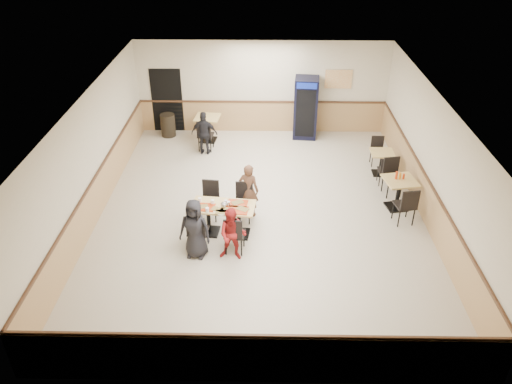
{
  "coord_description": "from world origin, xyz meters",
  "views": [
    {
      "loc": [
        0.06,
        -10.38,
        6.9
      ],
      "look_at": [
        -0.11,
        -0.5,
        0.92
      ],
      "focal_mm": 35.0,
      "sensor_mm": 36.0,
      "label": 1
    }
  ],
  "objects_px": {
    "diner_woman_right": "(233,235)",
    "side_table_near": "(399,189)",
    "diner_woman_left": "(195,229)",
    "diner_man_opposite": "(249,190)",
    "trash_bin": "(168,125)",
    "main_table": "(224,215)",
    "pepsi_cooler": "(306,108)",
    "side_table_far": "(381,159)",
    "lone_diner": "(204,133)",
    "back_table": "(208,125)"
  },
  "relations": [
    {
      "from": "diner_woman_right",
      "to": "lone_diner",
      "type": "bearing_deg",
      "value": 110.14
    },
    {
      "from": "lone_diner",
      "to": "diner_woman_right",
      "type": "bearing_deg",
      "value": 108.23
    },
    {
      "from": "main_table",
      "to": "diner_man_opposite",
      "type": "height_order",
      "value": "diner_man_opposite"
    },
    {
      "from": "main_table",
      "to": "pepsi_cooler",
      "type": "distance_m",
      "value": 5.92
    },
    {
      "from": "side_table_far",
      "to": "trash_bin",
      "type": "xyz_separation_m",
      "value": [
        -6.42,
        2.47,
        -0.08
      ]
    },
    {
      "from": "lone_diner",
      "to": "pepsi_cooler",
      "type": "bearing_deg",
      "value": -151.54
    },
    {
      "from": "diner_woman_left",
      "to": "side_table_near",
      "type": "bearing_deg",
      "value": 32.44
    },
    {
      "from": "trash_bin",
      "to": "main_table",
      "type": "bearing_deg",
      "value": -67.79
    },
    {
      "from": "back_table",
      "to": "diner_woman_left",
      "type": "bearing_deg",
      "value": -86.86
    },
    {
      "from": "side_table_far",
      "to": "diner_woman_right",
      "type": "bearing_deg",
      "value": -135.65
    },
    {
      "from": "diner_woman_right",
      "to": "side_table_near",
      "type": "distance_m",
      "value": 4.53
    },
    {
      "from": "side_table_near",
      "to": "pepsi_cooler",
      "type": "xyz_separation_m",
      "value": [
        -2.05,
        4.27,
        0.44
      ]
    },
    {
      "from": "diner_woman_left",
      "to": "side_table_near",
      "type": "height_order",
      "value": "diner_woman_left"
    },
    {
      "from": "main_table",
      "to": "back_table",
      "type": "bearing_deg",
      "value": 106.02
    },
    {
      "from": "diner_woman_left",
      "to": "trash_bin",
      "type": "xyz_separation_m",
      "value": [
        -1.66,
        6.24,
        -0.33
      ]
    },
    {
      "from": "trash_bin",
      "to": "pepsi_cooler",
      "type": "bearing_deg",
      "value": 0.55
    },
    {
      "from": "main_table",
      "to": "diner_man_opposite",
      "type": "relative_size",
      "value": 1.08
    },
    {
      "from": "diner_man_opposite",
      "to": "side_table_near",
      "type": "distance_m",
      "value": 3.75
    },
    {
      "from": "lone_diner",
      "to": "pepsi_cooler",
      "type": "relative_size",
      "value": 0.69
    },
    {
      "from": "side_table_near",
      "to": "trash_bin",
      "type": "xyz_separation_m",
      "value": [
        -6.49,
        4.23,
        -0.17
      ]
    },
    {
      "from": "lone_diner",
      "to": "side_table_far",
      "type": "bearing_deg",
      "value": 172.3
    },
    {
      "from": "diner_woman_left",
      "to": "side_table_far",
      "type": "xyz_separation_m",
      "value": [
        4.76,
        3.77,
        -0.24
      ]
    },
    {
      "from": "main_table",
      "to": "diner_woman_right",
      "type": "relative_size",
      "value": 1.21
    },
    {
      "from": "diner_man_opposite",
      "to": "pepsi_cooler",
      "type": "relative_size",
      "value": 0.71
    },
    {
      "from": "side_table_far",
      "to": "back_table",
      "type": "distance_m",
      "value": 5.51
    },
    {
      "from": "back_table",
      "to": "pepsi_cooler",
      "type": "distance_m",
      "value": 3.16
    },
    {
      "from": "main_table",
      "to": "back_table",
      "type": "relative_size",
      "value": 1.79
    },
    {
      "from": "diner_woman_right",
      "to": "pepsi_cooler",
      "type": "distance_m",
      "value": 6.67
    },
    {
      "from": "main_table",
      "to": "diner_woman_left",
      "type": "relative_size",
      "value": 1.08
    },
    {
      "from": "diner_woman_left",
      "to": "diner_man_opposite",
      "type": "height_order",
      "value": "diner_woman_left"
    },
    {
      "from": "side_table_far",
      "to": "trash_bin",
      "type": "distance_m",
      "value": 6.88
    },
    {
      "from": "lone_diner",
      "to": "main_table",
      "type": "bearing_deg",
      "value": 107.46
    },
    {
      "from": "diner_man_opposite",
      "to": "back_table",
      "type": "height_order",
      "value": "diner_man_opposite"
    },
    {
      "from": "lone_diner",
      "to": "pepsi_cooler",
      "type": "xyz_separation_m",
      "value": [
        3.11,
        1.31,
        0.31
      ]
    },
    {
      "from": "diner_woman_left",
      "to": "pepsi_cooler",
      "type": "distance_m",
      "value": 6.87
    },
    {
      "from": "side_table_near",
      "to": "pepsi_cooler",
      "type": "bearing_deg",
      "value": 115.61
    },
    {
      "from": "diner_woman_left",
      "to": "back_table",
      "type": "relative_size",
      "value": 1.67
    },
    {
      "from": "diner_woman_left",
      "to": "pepsi_cooler",
      "type": "relative_size",
      "value": 0.71
    },
    {
      "from": "lone_diner",
      "to": "diner_man_opposite",
      "type": "bearing_deg",
      "value": 118.72
    },
    {
      "from": "back_table",
      "to": "lone_diner",
      "type": "bearing_deg",
      "value": -90.0
    },
    {
      "from": "diner_woman_left",
      "to": "side_table_far",
      "type": "height_order",
      "value": "diner_woman_left"
    },
    {
      "from": "diner_woman_right",
      "to": "side_table_far",
      "type": "height_order",
      "value": "diner_woman_right"
    },
    {
      "from": "diner_woman_left",
      "to": "back_table",
      "type": "distance_m",
      "value": 5.9
    },
    {
      "from": "lone_diner",
      "to": "trash_bin",
      "type": "bearing_deg",
      "value": -37.95
    },
    {
      "from": "diner_man_opposite",
      "to": "trash_bin",
      "type": "distance_m",
      "value": 5.38
    },
    {
      "from": "diner_man_opposite",
      "to": "lone_diner",
      "type": "bearing_deg",
      "value": -50.59
    },
    {
      "from": "side_table_far",
      "to": "pepsi_cooler",
      "type": "bearing_deg",
      "value": 128.19
    },
    {
      "from": "lone_diner",
      "to": "trash_bin",
      "type": "relative_size",
      "value": 1.81
    },
    {
      "from": "diner_man_opposite",
      "to": "side_table_near",
      "type": "xyz_separation_m",
      "value": [
        3.73,
        0.38,
        -0.16
      ]
    },
    {
      "from": "pepsi_cooler",
      "to": "side_table_far",
      "type": "bearing_deg",
      "value": -46.6
    }
  ]
}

